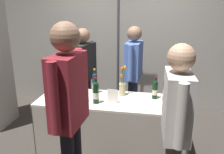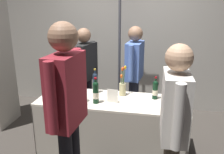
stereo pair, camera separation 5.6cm
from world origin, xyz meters
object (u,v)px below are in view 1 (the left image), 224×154
(wine_glass_near_taster, at_px, (54,85))
(flower_vase, at_px, (122,86))
(featured_wine_bottle, at_px, (96,92))
(taster_foreground_right, at_px, (69,104))
(tasting_table, at_px, (112,116))
(wine_glass_near_vendor, at_px, (83,94))
(display_bottle_0, at_px, (95,83))
(booth_signpost, at_px, (118,32))
(vendor_presenter, at_px, (133,68))
(wine_glass_mid, at_px, (57,89))

(wine_glass_near_taster, distance_m, flower_vase, 0.93)
(featured_wine_bottle, height_order, taster_foreground_right, taster_foreground_right)
(tasting_table, relative_size, wine_glass_near_taster, 14.00)
(tasting_table, bearing_deg, wine_glass_near_vendor, -159.53)
(wine_glass_near_vendor, bearing_deg, display_bottle_0, 78.32)
(booth_signpost, bearing_deg, featured_wine_bottle, -93.50)
(taster_foreground_right, bearing_deg, wine_glass_near_taster, 33.33)
(vendor_presenter, height_order, booth_signpost, booth_signpost)
(wine_glass_mid, distance_m, taster_foreground_right, 1.07)
(display_bottle_0, distance_m, wine_glass_mid, 0.50)
(featured_wine_bottle, bearing_deg, wine_glass_near_vendor, 176.03)
(flower_vase, xyz_separation_m, taster_foreground_right, (-0.31, -1.13, 0.22))
(tasting_table, distance_m, booth_signpost, 1.46)
(wine_glass_mid, bearing_deg, wine_glass_near_vendor, -13.50)
(tasting_table, xyz_separation_m, vendor_presenter, (0.19, 0.77, 0.44))
(wine_glass_mid, xyz_separation_m, flower_vase, (0.81, 0.21, 0.02))
(flower_vase, height_order, vendor_presenter, vendor_presenter)
(wine_glass_near_vendor, relative_size, booth_signpost, 0.06)
(booth_signpost, bearing_deg, vendor_presenter, -49.38)
(wine_glass_near_vendor, height_order, flower_vase, flower_vase)
(taster_foreground_right, distance_m, booth_signpost, 2.10)
(wine_glass_near_taster, bearing_deg, vendor_presenter, 31.19)
(display_bottle_0, xyz_separation_m, taster_foreground_right, (0.06, -1.15, 0.20))
(wine_glass_mid, distance_m, vendor_presenter, 1.21)
(taster_foreground_right, height_order, booth_signpost, booth_signpost)
(tasting_table, height_order, taster_foreground_right, taster_foreground_right)
(tasting_table, height_order, booth_signpost, booth_signpost)
(tasting_table, xyz_separation_m, featured_wine_bottle, (-0.17, -0.14, 0.37))
(wine_glass_near_taster, relative_size, vendor_presenter, 0.08)
(vendor_presenter, bearing_deg, wine_glass_near_taster, -52.83)
(wine_glass_mid, xyz_separation_m, booth_signpost, (0.61, 1.15, 0.60))
(wine_glass_mid, height_order, flower_vase, flower_vase)
(wine_glass_mid, distance_m, flower_vase, 0.84)
(wine_glass_near_taster, distance_m, booth_signpost, 1.35)
(tasting_table, height_order, wine_glass_near_taster, wine_glass_near_taster)
(wine_glass_mid, relative_size, taster_foreground_right, 0.08)
(wine_glass_near_taster, distance_m, taster_foreground_right, 1.30)
(tasting_table, height_order, flower_vase, flower_vase)
(wine_glass_near_taster, bearing_deg, tasting_table, -10.49)
(tasting_table, bearing_deg, vendor_presenter, 75.89)
(wine_glass_mid, bearing_deg, taster_foreground_right, -61.47)
(tasting_table, bearing_deg, taster_foreground_right, -102.15)
(display_bottle_0, bearing_deg, flower_vase, -2.98)
(wine_glass_near_taster, height_order, taster_foreground_right, taster_foreground_right)
(taster_foreground_right, bearing_deg, flower_vase, -11.31)
(flower_vase, bearing_deg, wine_glass_mid, -165.21)
(display_bottle_0, xyz_separation_m, wine_glass_mid, (-0.44, -0.23, -0.04))
(vendor_presenter, bearing_deg, display_bottle_0, -32.86)
(wine_glass_mid, bearing_deg, wine_glass_near_taster, 122.90)
(vendor_presenter, bearing_deg, wine_glass_near_vendor, -24.58)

